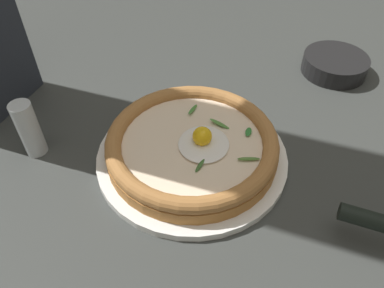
{
  "coord_description": "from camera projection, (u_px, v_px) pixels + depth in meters",
  "views": [
    {
      "loc": [
        -0.37,
        -0.04,
        0.42
      ],
      "look_at": [
        0.01,
        0.01,
        0.03
      ],
      "focal_mm": 35.15,
      "sensor_mm": 36.0,
      "label": 1
    }
  ],
  "objects": [
    {
      "name": "pepper_shaker",
      "position": [
        28.0,
        130.0,
        0.55
      ],
      "size": [
        0.03,
        0.03,
        0.09
      ],
      "primitive_type": "cylinder",
      "color": "silver",
      "rests_on": "ground"
    },
    {
      "name": "ground_plane",
      "position": [
        196.0,
        173.0,
        0.57
      ],
      "size": [
        2.4,
        2.4,
        0.03
      ],
      "primitive_type": "cube",
      "color": "#383B38",
      "rests_on": "ground"
    },
    {
      "name": "side_bowl",
      "position": [
        335.0,
        64.0,
        0.73
      ],
      "size": [
        0.12,
        0.12,
        0.03
      ],
      "primitive_type": "cylinder",
      "color": "black",
      "rests_on": "ground"
    },
    {
      "name": "pizza",
      "position": [
        192.0,
        144.0,
        0.55
      ],
      "size": [
        0.25,
        0.25,
        0.05
      ],
      "color": "#B17033",
      "rests_on": "pizza_plate"
    },
    {
      "name": "pizza_plate",
      "position": [
        192.0,
        156.0,
        0.57
      ],
      "size": [
        0.29,
        0.29,
        0.01
      ],
      "primitive_type": "cylinder",
      "color": "white",
      "rests_on": "ground"
    }
  ]
}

